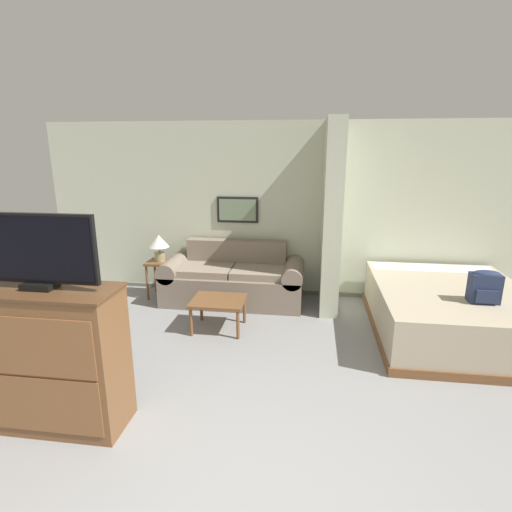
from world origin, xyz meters
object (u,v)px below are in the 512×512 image
(couch, at_px, (233,280))
(tv, at_px, (35,251))
(coffee_table, at_px, (218,303))
(tv_dresser, at_px, (51,358))
(table_lamp, at_px, (159,244))
(backpack, at_px, (485,286))
(bed, at_px, (449,311))

(couch, bearing_deg, tv, -107.52)
(coffee_table, bearing_deg, tv_dresser, -115.47)
(table_lamp, bearing_deg, tv, -85.82)
(tv_dresser, height_order, tv, tv)
(coffee_table, relative_size, tv, 0.67)
(couch, distance_m, backpack, 3.23)
(couch, relative_size, bed, 0.94)
(table_lamp, bearing_deg, bed, -10.59)
(coffee_table, bearing_deg, table_lamp, 138.44)
(couch, distance_m, coffee_table, 0.97)
(coffee_table, distance_m, tv_dresser, 2.14)
(tv_dresser, bearing_deg, table_lamp, 94.18)
(coffee_table, height_order, tv, tv)
(tv_dresser, bearing_deg, backpack, 24.12)
(tv_dresser, relative_size, backpack, 3.28)
(coffee_table, height_order, bed, bed)
(table_lamp, height_order, bed, table_lamp)
(tv_dresser, height_order, backpack, tv_dresser)
(backpack, bearing_deg, couch, 158.95)
(bed, distance_m, backpack, 0.68)
(couch, xyz_separation_m, table_lamp, (-1.13, 0.03, 0.51))
(coffee_table, distance_m, tv, 2.41)
(bed, bearing_deg, backpack, -68.06)
(tv_dresser, height_order, bed, tv_dresser)
(table_lamp, height_order, tv_dresser, tv_dresser)
(couch, relative_size, backpack, 5.72)
(table_lamp, xyz_separation_m, bed, (3.94, -0.74, -0.53))
(couch, bearing_deg, backpack, -21.05)
(tv, height_order, backpack, tv)
(coffee_table, relative_size, bed, 0.30)
(table_lamp, distance_m, backpack, 4.28)
(couch, bearing_deg, bed, -14.15)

